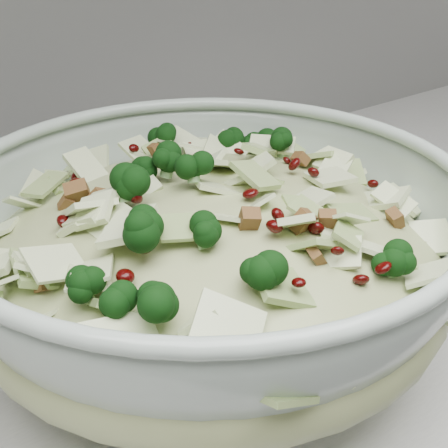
% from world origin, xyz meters
% --- Properties ---
extents(counter, '(3.60, 0.60, 0.90)m').
position_xyz_m(counter, '(0.00, 1.70, 0.45)').
color(counter, beige).
rests_on(counter, floor).
extents(mixing_bowl, '(0.51, 0.51, 0.16)m').
position_xyz_m(mixing_bowl, '(-0.38, 1.60, 0.98)').
color(mixing_bowl, '#A6B7AB').
rests_on(mixing_bowl, counter).
extents(salad, '(0.46, 0.46, 0.16)m').
position_xyz_m(salad, '(-0.38, 1.60, 1.01)').
color(salad, '#AAB37B').
rests_on(salad, mixing_bowl).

